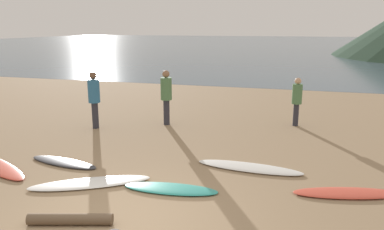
# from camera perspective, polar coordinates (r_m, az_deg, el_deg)

# --- Properties ---
(ground_plane) EXTENTS (120.00, 120.00, 0.20)m
(ground_plane) POSITION_cam_1_polar(r_m,az_deg,el_deg) (15.69, 5.86, 1.10)
(ground_plane) COLOR #997C5B
(ground_plane) RESTS_ON ground
(ocean_water) EXTENTS (140.00, 100.00, 0.01)m
(ocean_water) POSITION_cam_1_polar(r_m,az_deg,el_deg) (69.90, 14.33, 10.31)
(ocean_water) COLOR #475B6B
(ocean_water) RESTS_ON ground
(surfboard_1) EXTENTS (1.97, 0.80, 0.06)m
(surfboard_1) POSITION_cam_1_polar(r_m,az_deg,el_deg) (9.59, -18.78, -6.75)
(surfboard_1) COLOR #333338
(surfboard_1) RESTS_ON ground
(surfboard_2) EXTENTS (2.44, 1.75, 0.07)m
(surfboard_2) POSITION_cam_1_polar(r_m,az_deg,el_deg) (8.22, -15.07, -9.85)
(surfboard_2) COLOR white
(surfboard_2) RESTS_ON ground
(surfboard_3) EXTENTS (1.96, 0.73, 0.06)m
(surfboard_3) POSITION_cam_1_polar(r_m,az_deg,el_deg) (7.70, -3.25, -11.02)
(surfboard_3) COLOR teal
(surfboard_3) RESTS_ON ground
(surfboard_4) EXTENTS (2.47, 0.75, 0.07)m
(surfboard_4) POSITION_cam_1_polar(r_m,az_deg,el_deg) (8.86, 8.63, -7.80)
(surfboard_4) COLOR white
(surfboard_4) RESTS_ON ground
(surfboard_5) EXTENTS (2.18, 1.07, 0.06)m
(surfboard_5) POSITION_cam_1_polar(r_m,az_deg,el_deg) (8.10, 22.36, -10.81)
(surfboard_5) COLOR #D84C38
(surfboard_5) RESTS_ON ground
(person_0) EXTENTS (0.32, 0.32, 1.58)m
(person_0) POSITION_cam_1_polar(r_m,az_deg,el_deg) (12.69, 15.53, 2.52)
(person_0) COLOR #2D2D38
(person_0) RESTS_ON ground
(person_1) EXTENTS (0.37, 0.37, 1.81)m
(person_1) POSITION_cam_1_polar(r_m,az_deg,el_deg) (12.30, -14.55, 2.89)
(person_1) COLOR #2D2D38
(person_1) RESTS_ON ground
(person_2) EXTENTS (0.36, 0.36, 1.80)m
(person_2) POSITION_cam_1_polar(r_m,az_deg,el_deg) (12.38, -3.90, 3.33)
(person_2) COLOR #2D2D38
(person_2) RESTS_ON ground
(driftwood_log) EXTENTS (1.40, 0.57, 0.19)m
(driftwood_log) POSITION_cam_1_polar(r_m,az_deg,el_deg) (6.77, -17.87, -14.72)
(driftwood_log) COLOR brown
(driftwood_log) RESTS_ON ground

